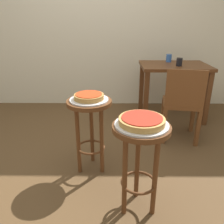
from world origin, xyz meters
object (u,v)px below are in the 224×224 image
stool_foreground (140,149)px  cup_far_edge (169,58)px  wooden_chair (182,102)px  serving_plate_foreground (142,125)px  stool_middle (90,119)px  serving_plate_middle (89,100)px  cup_near_edge (179,62)px  pizza_foreground (142,121)px  pizza_middle (89,96)px  dining_table (174,74)px

stool_foreground → cup_far_edge: size_ratio=6.45×
stool_foreground → wooden_chair: 1.19m
stool_foreground → serving_plate_foreground: bearing=116.6°
stool_middle → serving_plate_middle: bearing=0.0°
cup_near_edge → wooden_chair: (-0.08, -0.57, -0.34)m
serving_plate_middle → wooden_chair: wooden_chair is taller
pizza_foreground → pizza_middle: bearing=128.7°
serving_plate_foreground → dining_table: (0.63, 1.73, -0.07)m
serving_plate_middle → dining_table: (1.02, 1.25, -0.07)m
stool_foreground → pizza_middle: bearing=128.7°
stool_foreground → cup_far_edge: bearing=73.0°
serving_plate_middle → cup_far_edge: 1.74m
stool_middle → dining_table: dining_table is taller
dining_table → stool_middle: bearing=-129.3°
stool_foreground → serving_plate_middle: serving_plate_middle is taller
pizza_middle → cup_near_edge: (1.04, 1.13, 0.09)m
pizza_foreground → serving_plate_middle: (-0.39, 0.49, -0.03)m
serving_plate_foreground → dining_table: dining_table is taller
stool_middle → cup_far_edge: (0.98, 1.43, 0.30)m
stool_middle → pizza_middle: 0.21m
stool_middle → serving_plate_middle: (0.00, 0.00, 0.18)m
stool_foreground → cup_far_edge: 2.03m
wooden_chair → cup_far_edge: bearing=89.2°
cup_near_edge → wooden_chair: cup_near_edge is taller
stool_foreground → stool_middle: 0.62m
wooden_chair → dining_table: bearing=85.5°
cup_near_edge → wooden_chair: size_ratio=0.12×
serving_plate_foreground → pizza_foreground: size_ratio=1.18×
stool_middle → pizza_middle: pizza_middle is taller
stool_foreground → cup_far_edge: (0.59, 1.92, 0.30)m
wooden_chair → cup_near_edge: bearing=82.1°
pizza_foreground → serving_plate_middle: pizza_foreground is taller
pizza_middle → stool_middle: bearing=-116.6°
serving_plate_middle → pizza_middle: pizza_middle is taller
stool_foreground → pizza_middle: size_ratio=2.70×
serving_plate_foreground → pizza_middle: bearing=128.7°
cup_near_edge → wooden_chair: 0.67m
dining_table → cup_near_edge: 0.22m
stool_middle → wooden_chair: 1.12m
dining_table → cup_far_edge: cup_far_edge is taller
stool_middle → cup_near_edge: (1.04, 1.13, 0.30)m
stool_middle → dining_table: size_ratio=0.77×
stool_middle → wooden_chair: (0.96, 0.56, -0.04)m
dining_table → wooden_chair: wooden_chair is taller
serving_plate_middle → dining_table: size_ratio=0.37×
cup_far_edge → wooden_chair: bearing=-90.8°
serving_plate_middle → cup_far_edge: cup_far_edge is taller
serving_plate_middle → dining_table: 1.61m
dining_table → cup_near_edge: cup_near_edge is taller
pizza_foreground → dining_table: size_ratio=0.34×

